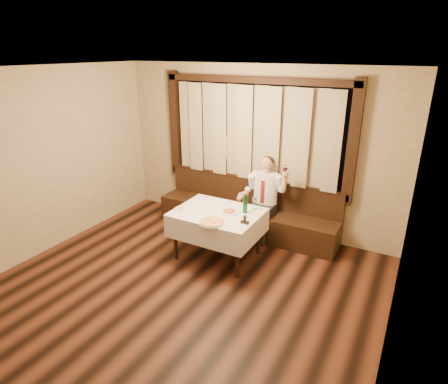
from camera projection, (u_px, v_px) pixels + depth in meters
The scene contains 10 objects.
room at pixel (188, 178), 4.68m from camera, with size 5.01×6.01×2.81m.
banquette at pixel (247, 214), 6.54m from camera, with size 3.20×0.61×0.94m.
dining_table at pixel (218, 218), 5.58m from camera, with size 1.27×0.97×0.76m.
pizza at pixel (212, 222), 5.16m from camera, with size 0.36×0.36×0.04m.
pasta_red at pixel (229, 210), 5.49m from camera, with size 0.29×0.29×0.10m.
pasta_cream at pixel (182, 207), 5.61m from camera, with size 0.23×0.23×0.08m.
green_bottle at pixel (245, 204), 5.46m from camera, with size 0.07×0.07×0.31m.
table_wine_glass at pixel (255, 200), 5.56m from camera, with size 0.08×0.08×0.21m.
cruet_caddy at pixel (245, 221), 5.15m from camera, with size 0.11×0.06×0.12m.
seated_man at pixel (264, 192), 6.13m from camera, with size 0.76×0.57×1.40m.
Camera 1 is at (2.51, -2.70, 3.01)m, focal length 30.00 mm.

